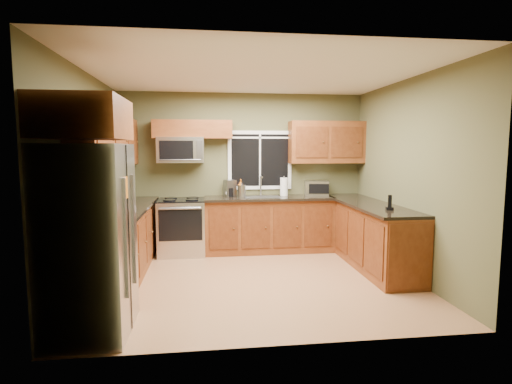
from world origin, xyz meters
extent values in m
plane|color=#9B6A44|center=(0.00, 0.00, 0.00)|extent=(4.20, 4.20, 0.00)
plane|color=white|center=(0.00, 0.00, 2.70)|extent=(4.20, 4.20, 0.00)
plane|color=#4F4F2F|center=(0.00, 1.80, 1.35)|extent=(4.20, 0.00, 4.20)
plane|color=#4F4F2F|center=(0.00, -1.80, 1.35)|extent=(4.20, 0.00, 4.20)
plane|color=#4F4F2F|center=(-2.10, 0.00, 1.35)|extent=(0.00, 3.60, 3.60)
plane|color=#4F4F2F|center=(2.10, 0.00, 1.35)|extent=(0.00, 3.60, 3.60)
cube|color=white|center=(0.30, 1.79, 1.55)|extent=(1.12, 0.03, 1.02)
cube|color=black|center=(0.30, 1.78, 1.55)|extent=(1.00, 0.01, 0.90)
cube|color=white|center=(0.30, 1.77, 1.55)|extent=(0.03, 0.01, 0.90)
cube|color=white|center=(0.30, 1.77, 1.94)|extent=(1.00, 0.01, 0.03)
cube|color=brown|center=(-1.80, 0.48, 0.45)|extent=(0.60, 2.65, 0.90)
cube|color=black|center=(-1.78, 0.48, 0.92)|extent=(0.65, 2.65, 0.04)
cube|color=brown|center=(0.42, 1.50, 0.45)|extent=(2.17, 0.60, 0.90)
cube|color=black|center=(0.42, 1.48, 0.92)|extent=(2.17, 0.65, 0.04)
cube|color=brown|center=(1.80, 0.55, 0.45)|extent=(0.60, 2.50, 0.90)
cube|color=#56270F|center=(1.80, -0.71, 0.45)|extent=(0.56, 0.02, 0.82)
cube|color=black|center=(1.78, 0.55, 0.92)|extent=(0.65, 2.50, 0.04)
cube|color=brown|center=(-1.94, 0.48, 1.86)|extent=(0.33, 2.65, 0.72)
cube|color=brown|center=(-0.85, 1.64, 2.07)|extent=(1.30, 0.33, 0.30)
cube|color=brown|center=(1.45, 1.64, 1.86)|extent=(1.30, 0.33, 0.72)
cube|color=brown|center=(-1.74, -1.30, 2.03)|extent=(0.72, 0.90, 0.38)
cube|color=#B7B7BC|center=(-1.74, -1.30, 0.90)|extent=(0.72, 0.90, 1.80)
cube|color=slate|center=(-1.37, -1.50, 0.95)|extent=(0.03, 0.04, 1.10)
cube|color=slate|center=(-1.37, -1.10, 0.95)|extent=(0.03, 0.04, 1.10)
cube|color=black|center=(-1.38, -1.30, 0.90)|extent=(0.01, 0.02, 1.78)
cube|color=#CD6A13|center=(-1.37, -1.40, 1.40)|extent=(0.01, 0.14, 0.20)
cube|color=#B7B7BC|center=(-1.05, 1.48, 0.45)|extent=(0.76, 0.65, 0.90)
cube|color=black|center=(-1.05, 1.48, 0.91)|extent=(0.76, 0.64, 0.03)
cube|color=black|center=(-1.05, 1.15, 0.55)|extent=(0.68, 0.02, 0.50)
cylinder|color=slate|center=(-1.05, 1.12, 0.82)|extent=(0.64, 0.04, 0.04)
cylinder|color=black|center=(-1.23, 1.33, 0.93)|extent=(0.20, 0.20, 0.01)
cylinder|color=black|center=(-0.87, 1.33, 0.93)|extent=(0.20, 0.20, 0.01)
cylinder|color=black|center=(-1.23, 1.61, 0.93)|extent=(0.20, 0.20, 0.01)
cylinder|color=black|center=(-0.87, 1.61, 0.93)|extent=(0.20, 0.20, 0.01)
cube|color=#B7B7BC|center=(-1.05, 1.61, 1.73)|extent=(0.76, 0.38, 0.42)
cube|color=black|center=(-1.11, 1.42, 1.73)|extent=(0.54, 0.01, 0.30)
cube|color=slate|center=(-0.74, 1.42, 1.73)|extent=(0.10, 0.01, 0.30)
cylinder|color=slate|center=(-1.05, 1.40, 1.57)|extent=(0.66, 0.02, 0.02)
cube|color=slate|center=(0.30, 1.48, 0.94)|extent=(0.60, 0.42, 0.02)
cylinder|color=#B7B7BC|center=(0.30, 1.68, 1.11)|extent=(0.03, 0.03, 0.34)
cylinder|color=#B7B7BC|center=(0.30, 1.60, 1.27)|extent=(0.03, 0.18, 0.03)
cube|color=#B7B7BC|center=(1.28, 1.62, 1.07)|extent=(0.45, 0.37, 0.25)
cube|color=black|center=(1.28, 1.46, 1.07)|extent=(0.34, 0.07, 0.17)
cube|color=slate|center=(-0.24, 1.65, 1.08)|extent=(0.22, 0.25, 0.28)
cylinder|color=black|center=(-0.24, 1.57, 1.01)|extent=(0.13, 0.13, 0.15)
cylinder|color=#B7B7BC|center=(-0.05, 1.48, 1.04)|extent=(0.17, 0.17, 0.21)
cone|color=black|center=(-0.05, 1.48, 1.16)|extent=(0.11, 0.11, 0.06)
cylinder|color=white|center=(0.70, 1.62, 1.09)|extent=(0.16, 0.16, 0.31)
cylinder|color=slate|center=(0.70, 1.62, 1.26)|extent=(0.03, 0.03, 0.04)
imported|color=#CD6A13|center=(-0.06, 1.50, 1.09)|extent=(0.12, 0.12, 0.30)
imported|color=white|center=(-0.25, 1.60, 1.02)|extent=(0.17, 0.17, 0.17)
cube|color=black|center=(1.78, -0.15, 0.96)|extent=(0.11, 0.11, 0.04)
cube|color=black|center=(1.78, -0.15, 1.06)|extent=(0.05, 0.04, 0.16)
camera|label=1|loc=(-0.64, -5.14, 1.76)|focal=28.00mm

